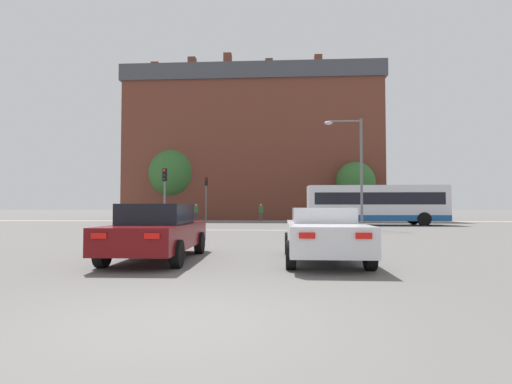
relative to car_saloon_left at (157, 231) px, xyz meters
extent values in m
plane|color=#605E5B|center=(2.02, -5.57, -0.75)|extent=(400.00, 400.00, 0.00)
cube|color=silver|center=(2.02, 13.53, -0.74)|extent=(8.91, 0.30, 0.01)
cube|color=gray|center=(2.02, 28.64, -0.74)|extent=(69.90, 2.50, 0.01)
cube|color=brown|center=(0.13, 37.00, 6.89)|extent=(28.42, 10.06, 15.26)
cube|color=#42444C|center=(0.13, 37.00, 15.42)|extent=(28.99, 10.46, 1.81)
cube|color=brown|center=(-11.95, 37.01, 17.31)|extent=(0.90, 0.90, 1.97)
cube|color=brown|center=(-7.11, 35.68, 17.31)|extent=(0.90, 0.90, 1.97)
cube|color=brown|center=(-2.75, 34.71, 17.31)|extent=(0.90, 0.90, 1.97)
cube|color=brown|center=(1.98, 36.72, 17.31)|extent=(0.90, 0.90, 1.97)
cube|color=brown|center=(7.70, 35.80, 17.31)|extent=(0.90, 0.90, 1.97)
cube|color=brown|center=(11.81, 39.46, 17.31)|extent=(0.90, 0.90, 1.97)
cube|color=#600C0F|center=(0.00, 0.01, -0.12)|extent=(1.86, 4.54, 0.62)
cube|color=black|center=(0.00, -0.03, 0.45)|extent=(1.57, 2.06, 0.52)
cylinder|color=black|center=(-0.88, 1.39, -0.43)|extent=(0.23, 0.64, 0.64)
cylinder|color=black|center=(0.83, 1.42, -0.43)|extent=(0.23, 0.64, 0.64)
cylinder|color=black|center=(-0.83, -1.40, -0.43)|extent=(0.23, 0.64, 0.64)
cylinder|color=black|center=(0.88, -1.37, -0.43)|extent=(0.23, 0.64, 0.64)
cube|color=red|center=(-0.51, -2.27, 0.04)|extent=(0.32, 0.06, 0.12)
cube|color=red|center=(0.59, -2.25, 0.04)|extent=(0.32, 0.06, 0.12)
cube|color=silver|center=(4.31, -0.02, -0.10)|extent=(1.82, 4.51, 0.65)
cube|color=silver|center=(4.32, 0.09, 0.42)|extent=(1.55, 1.36, 0.38)
cylinder|color=black|center=(3.46, 1.38, -0.43)|extent=(0.22, 0.64, 0.64)
cylinder|color=black|center=(5.19, 1.37, -0.43)|extent=(0.22, 0.64, 0.64)
cylinder|color=black|center=(3.44, -1.41, -0.43)|extent=(0.22, 0.64, 0.64)
cylinder|color=black|center=(5.17, -1.42, -0.43)|extent=(0.22, 0.64, 0.64)
cube|color=red|center=(3.74, -2.29, 0.06)|extent=(0.32, 0.05, 0.12)
cube|color=red|center=(4.86, -2.30, 0.06)|extent=(0.32, 0.05, 0.12)
cube|color=silver|center=(10.58, 20.91, 0.94)|extent=(10.38, 2.47, 2.67)
cube|color=#194C8E|center=(10.58, 20.91, -0.18)|extent=(10.40, 2.49, 0.44)
cube|color=black|center=(10.58, 20.91, 1.28)|extent=(9.55, 2.50, 0.90)
cylinder|color=black|center=(7.36, 19.73, -0.25)|extent=(1.00, 0.28, 1.00)
cylinder|color=black|center=(7.36, 22.10, -0.25)|extent=(1.00, 0.28, 1.00)
cylinder|color=black|center=(13.80, 19.73, -0.25)|extent=(1.00, 0.28, 1.00)
cylinder|color=black|center=(13.80, 22.10, -0.25)|extent=(1.00, 0.28, 1.00)
cylinder|color=slate|center=(-3.87, 27.68, 0.98)|extent=(0.12, 0.12, 3.45)
cube|color=black|center=(-3.87, 27.68, 3.11)|extent=(0.26, 0.20, 0.80)
sphere|color=red|center=(-3.87, 27.55, 3.36)|extent=(0.17, 0.17, 0.17)
sphere|color=black|center=(-3.87, 27.55, 3.11)|extent=(0.17, 0.17, 0.17)
sphere|color=black|center=(-3.87, 27.55, 2.85)|extent=(0.17, 0.17, 0.17)
cylinder|color=slate|center=(-3.96, 14.14, 0.75)|extent=(0.12, 0.12, 2.99)
cube|color=black|center=(-3.96, 14.14, 2.64)|extent=(0.26, 0.20, 0.80)
sphere|color=red|center=(-3.96, 14.01, 2.90)|extent=(0.17, 0.17, 0.17)
sphere|color=black|center=(-3.96, 14.01, 2.64)|extent=(0.17, 0.17, 0.17)
sphere|color=black|center=(-3.96, 14.01, 2.39)|extent=(0.17, 0.17, 0.17)
cylinder|color=slate|center=(8.23, 14.49, 2.68)|extent=(0.16, 0.16, 6.85)
cylinder|color=slate|center=(7.23, 14.49, 5.96)|extent=(2.00, 0.10, 0.10)
ellipsoid|color=#B2B2B7|center=(6.23, 14.49, 5.86)|extent=(0.50, 0.36, 0.22)
cylinder|color=brown|center=(1.29, 28.58, -0.34)|extent=(0.13, 0.13, 0.81)
cylinder|color=brown|center=(1.46, 28.61, -0.34)|extent=(0.13, 0.13, 0.81)
cube|color=#336B38|center=(1.37, 28.60, 0.39)|extent=(0.43, 0.28, 0.64)
sphere|color=tan|center=(1.37, 28.60, 0.83)|extent=(0.24, 0.24, 0.24)
cylinder|color=#333851|center=(-5.19, 29.19, -0.34)|extent=(0.13, 0.13, 0.81)
cylinder|color=#333851|center=(-5.08, 29.06, -0.34)|extent=(0.13, 0.13, 0.81)
cube|color=#336B38|center=(-5.13, 29.12, 0.39)|extent=(0.43, 0.45, 0.64)
sphere|color=tan|center=(-5.13, 29.12, 0.84)|extent=(0.24, 0.24, 0.24)
cylinder|color=black|center=(10.50, 29.45, -0.32)|extent=(0.13, 0.13, 0.86)
cylinder|color=black|center=(10.38, 29.32, -0.32)|extent=(0.13, 0.13, 0.86)
cube|color=#232328|center=(10.44, 29.38, 0.45)|extent=(0.43, 0.45, 0.68)
sphere|color=tan|center=(10.44, 29.38, 0.92)|extent=(0.26, 0.26, 0.26)
cylinder|color=#4C3823|center=(-8.62, 33.33, 0.64)|extent=(0.36, 0.36, 2.78)
ellipsoid|color=#33662D|center=(-8.62, 33.33, 4.36)|extent=(5.48, 5.48, 5.75)
cylinder|color=#4C3823|center=(10.94, 30.92, 0.38)|extent=(0.36, 0.36, 2.26)
ellipsoid|color=#33662D|center=(10.94, 30.92, 3.20)|extent=(3.97, 3.97, 4.17)
camera|label=1|loc=(3.20, -10.29, 0.63)|focal=28.00mm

